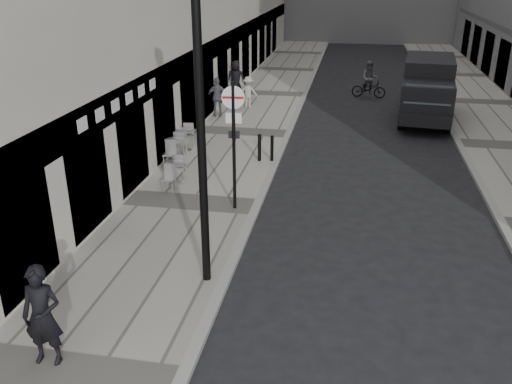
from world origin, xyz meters
TOP-DOWN VIEW (x-y plane):
  - sidewalk at (-2.00, 18.00)m, footprint 4.00×60.00m
  - far_sidewalk at (9.00, 18.00)m, footprint 4.00×60.00m
  - walking_man at (-2.49, 2.98)m, footprint 0.75×0.53m
  - sign_post at (-0.60, 10.15)m, footprint 0.64×0.11m
  - lamppost at (-0.40, 6.20)m, footprint 0.32×0.32m
  - bollard_near at (-0.60, 14.41)m, footprint 0.13×0.13m
  - bollard_far at (-0.15, 14.48)m, footprint 0.12×0.12m
  - panel_van at (6.02, 21.91)m, footprint 2.82×6.10m
  - cyclist at (3.46, 26.06)m, footprint 1.91×0.89m
  - pedestrian_a at (-3.60, 20.21)m, footprint 1.16×0.70m
  - pedestrian_b at (-2.53, 22.22)m, footprint 1.01×0.59m
  - pedestrian_c at (-3.60, 24.27)m, footprint 1.00×0.68m
  - cafe_table_near at (-3.60, 13.78)m, footprint 0.76×1.70m
  - cafe_table_mid at (-2.92, 11.59)m, footprint 0.69×1.55m
  - cafe_table_far at (-3.60, 15.03)m, footprint 0.76×1.71m

SIDE VIEW (x-z plane):
  - sidewalk at x=-2.00m, z-range 0.00..0.12m
  - far_sidewalk at x=9.00m, z-range 0.00..0.12m
  - cafe_table_mid at x=-2.92m, z-range 0.13..1.01m
  - bollard_far at x=-0.15m, z-range 0.12..1.02m
  - bollard_near at x=-0.60m, z-range 0.12..1.07m
  - cafe_table_near at x=-3.60m, z-range 0.13..1.10m
  - cafe_table_far at x=-3.60m, z-range 0.13..1.10m
  - cyclist at x=3.46m, z-range -0.22..1.76m
  - pedestrian_b at x=-2.53m, z-range 0.12..1.67m
  - pedestrian_a at x=-3.60m, z-range 0.12..1.96m
  - walking_man at x=-2.49m, z-range 0.12..2.08m
  - pedestrian_c at x=-3.60m, z-range 0.12..2.10m
  - panel_van at x=6.02m, z-range 0.17..2.95m
  - sign_post at x=-0.60m, z-range 0.65..4.39m
  - lamppost at x=-0.40m, z-range 0.52..7.66m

